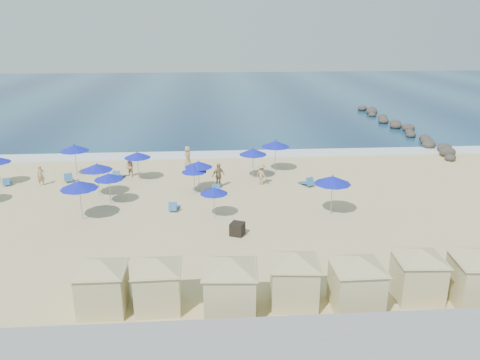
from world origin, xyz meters
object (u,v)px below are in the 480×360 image
at_px(umbrella_10, 253,152).
at_px(beachgoer_3, 262,174).
at_px(beachgoer_0, 41,176).
at_px(cabana_0, 102,278).
at_px(cabana_1, 157,276).
at_px(umbrella_2, 74,148).
at_px(umbrella_8, 198,164).
at_px(beachgoer_2, 218,175).
at_px(umbrella_12, 97,167).
at_px(umbrella_6, 214,191).
at_px(rock_jetty, 400,127).
at_px(umbrella_7, 194,169).
at_px(umbrella_5, 109,176).
at_px(umbrella_3, 79,185).
at_px(cabana_2, 230,278).
at_px(trash_bin, 237,229).
at_px(cabana_5, 419,267).
at_px(umbrella_11, 333,180).
at_px(beachgoer_4, 188,156).
at_px(beachgoer_1, 130,167).
at_px(cabana_4, 357,275).
at_px(umbrella_9, 276,144).
at_px(umbrella_4, 137,155).
at_px(cabana_6, 480,269).
at_px(cabana_3, 294,271).

height_order(umbrella_10, beachgoer_3, umbrella_10).
bearing_deg(beachgoer_0, cabana_0, -96.98).
relative_size(cabana_1, umbrella_2, 1.57).
xyz_separation_m(umbrella_8, beachgoer_2, (1.46, 0.63, -1.08)).
distance_m(umbrella_12, beachgoer_2, 8.73).
bearing_deg(beachgoer_0, umbrella_6, -61.07).
bearing_deg(umbrella_8, cabana_0, -104.65).
bearing_deg(beachgoer_3, rock_jetty, -84.53).
xyz_separation_m(beachgoer_2, beachgoer_3, (3.31, 0.43, -0.14)).
bearing_deg(umbrella_8, umbrella_7, -118.28).
bearing_deg(beachgoer_3, umbrella_10, -21.35).
bearing_deg(umbrella_8, rock_jetty, 39.88).
relative_size(umbrella_5, umbrella_12, 0.90).
relative_size(umbrella_3, umbrella_6, 1.30).
distance_m(cabana_2, umbrella_8, 15.62).
height_order(cabana_2, umbrella_8, cabana_2).
xyz_separation_m(trash_bin, beachgoer_0, (-14.28, 9.88, 0.40)).
xyz_separation_m(umbrella_7, beachgoer_0, (-11.66, 2.63, -1.04)).
relative_size(cabana_5, umbrella_3, 1.59).
height_order(cabana_2, umbrella_11, cabana_2).
bearing_deg(umbrella_11, umbrella_6, 179.35).
bearing_deg(umbrella_7, beachgoer_4, 95.90).
distance_m(umbrella_5, beachgoer_1, 6.09).
distance_m(cabana_4, beachgoer_4, 23.21).
distance_m(umbrella_2, umbrella_5, 7.69).
xyz_separation_m(umbrella_3, beachgoer_0, (-4.71, 6.90, -1.53)).
bearing_deg(trash_bin, cabana_1, -94.77).
bearing_deg(umbrella_2, umbrella_9, 0.08).
bearing_deg(umbrella_8, umbrella_6, -78.58).
bearing_deg(umbrella_9, cabana_2, -103.48).
distance_m(umbrella_2, umbrella_3, 9.64).
xyz_separation_m(cabana_5, beachgoer_1, (-15.42, 18.72, -0.71)).
height_order(cabana_4, umbrella_9, cabana_4).
xyz_separation_m(rock_jetty, umbrella_11, (-14.54, -24.40, 1.97)).
distance_m(umbrella_10, beachgoer_0, 16.29).
distance_m(trash_bin, umbrella_5, 10.16).
relative_size(rock_jetty, umbrella_7, 12.71).
xyz_separation_m(cabana_4, umbrella_8, (-6.88, 15.55, 0.46)).
distance_m(umbrella_8, beachgoer_1, 6.83).
xyz_separation_m(umbrella_4, umbrella_6, (5.78, -7.86, -0.28)).
xyz_separation_m(umbrella_3, beachgoer_3, (12.03, 5.92, -1.50)).
distance_m(rock_jetty, cabana_6, 36.47).
distance_m(cabana_6, beachgoer_2, 19.49).
xyz_separation_m(cabana_5, umbrella_7, (-10.17, 14.37, 0.30)).
bearing_deg(umbrella_8, umbrella_12, -175.18).
xyz_separation_m(beachgoer_1, beachgoer_3, (10.33, -2.70, -0.00)).
bearing_deg(beachgoer_2, cabana_4, -107.51).
xyz_separation_m(cabana_5, umbrella_10, (-5.61, 17.62, 0.67)).
relative_size(cabana_1, cabana_3, 0.96).
xyz_separation_m(umbrella_4, beachgoer_2, (6.22, -2.19, -1.11)).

